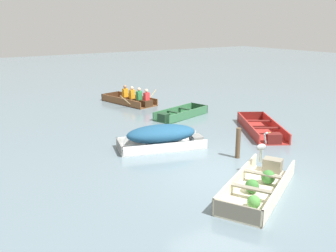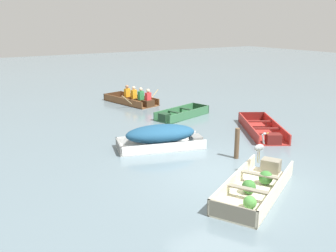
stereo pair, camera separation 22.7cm
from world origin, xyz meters
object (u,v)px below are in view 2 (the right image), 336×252
at_px(skiff_red_near_moored, 263,130).
at_px(dinghy_cream_foreground, 257,186).
at_px(rowboat_wooden_brown_with_crew, 134,99).
at_px(heron_on_dinghy, 260,147).
at_px(skiff_green_far_moored, 180,115).
at_px(mooring_post, 237,143).
at_px(skiff_white_mid_moored, 161,135).

bearing_deg(skiff_red_near_moored, dinghy_cream_foreground, -137.90).
distance_m(rowboat_wooden_brown_with_crew, heron_on_dinghy, 10.35).
bearing_deg(skiff_green_far_moored, heron_on_dinghy, -106.24).
bearing_deg(skiff_red_near_moored, skiff_green_far_moored, 109.28).
relative_size(dinghy_cream_foreground, mooring_post, 3.54).
bearing_deg(dinghy_cream_foreground, skiff_red_near_moored, 42.10).
relative_size(skiff_green_far_moored, mooring_post, 2.93).
distance_m(skiff_green_far_moored, rowboat_wooden_brown_with_crew, 3.69).
relative_size(skiff_green_far_moored, heron_on_dinghy, 3.38).
xyz_separation_m(skiff_white_mid_moored, rowboat_wooden_brown_with_crew, (2.44, 6.71, -0.20)).
distance_m(dinghy_cream_foreground, skiff_white_mid_moored, 4.18).
bearing_deg(mooring_post, skiff_white_mid_moored, 124.31).
height_order(skiff_green_far_moored, mooring_post, mooring_post).
bearing_deg(skiff_red_near_moored, rowboat_wooden_brown_with_crew, 103.08).
bearing_deg(skiff_green_far_moored, dinghy_cream_foreground, -109.95).
distance_m(skiff_white_mid_moored, skiff_green_far_moored, 4.19).
height_order(dinghy_cream_foreground, skiff_red_near_moored, dinghy_cream_foreground).
relative_size(rowboat_wooden_brown_with_crew, heron_on_dinghy, 3.94).
distance_m(dinghy_cream_foreground, skiff_red_near_moored, 5.26).
xyz_separation_m(skiff_green_far_moored, heron_on_dinghy, (-1.91, -6.56, 0.74)).
xyz_separation_m(rowboat_wooden_brown_with_crew, heron_on_dinghy, (-1.49, -10.22, 0.65)).
height_order(skiff_red_near_moored, skiff_white_mid_moored, skiff_white_mid_moored).
bearing_deg(rowboat_wooden_brown_with_crew, skiff_green_far_moored, -83.47).
bearing_deg(heron_on_dinghy, skiff_green_far_moored, 73.76).
height_order(skiff_white_mid_moored, rowboat_wooden_brown_with_crew, rowboat_wooden_brown_with_crew).
distance_m(skiff_red_near_moored, skiff_white_mid_moored, 4.21).
height_order(skiff_white_mid_moored, mooring_post, mooring_post).
relative_size(skiff_white_mid_moored, heron_on_dinghy, 3.66).
distance_m(skiff_red_near_moored, heron_on_dinghy, 4.37).
height_order(skiff_red_near_moored, skiff_green_far_moored, skiff_red_near_moored).
bearing_deg(skiff_green_far_moored, mooring_post, -105.36).
xyz_separation_m(skiff_red_near_moored, heron_on_dinghy, (-3.20, -2.88, 0.75)).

